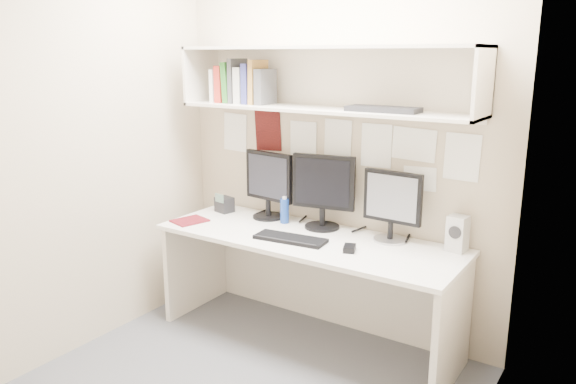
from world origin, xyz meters
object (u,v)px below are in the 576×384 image
Objects in this scene: desk at (307,289)px; keyboard at (290,239)px; monitor_left at (269,182)px; speaker at (457,233)px; desk_phone at (224,204)px; monitor_right at (392,203)px; maroon_notebook at (190,221)px; monitor_center at (323,189)px.

keyboard is at bearing -110.72° from desk.
monitor_left reaches higher than desk.
desk_phone is at bearing -170.59° from speaker.
maroon_notebook is (-1.34, -0.39, -0.24)m from monitor_right.
monitor_center is at bearing -177.23° from monitor_right.
desk_phone is (-0.77, 0.28, 0.05)m from keyboard.
desk is at bearing -152.56° from monitor_right.
monitor_center is at bearing 16.96° from desk_phone.
monitor_right is at bearing 31.87° from maroon_notebook.
speaker is 1.70m from desk_phone.
speaker is at bearing 8.57° from monitor_left.
maroon_notebook is at bearing -160.96° from monitor_right.
desk_phone is at bearing -163.08° from monitor_left.
monitor_right is 2.05× the size of speaker.
desk_phone is (-1.30, -0.06, -0.19)m from monitor_right.
speaker is at bearing 16.25° from desk.
speaker is at bearing -8.25° from monitor_center.
monitor_left reaches higher than speaker.
speaker is at bearing 29.40° from maroon_notebook.
keyboard is (-0.03, -0.35, -0.26)m from monitor_center.
monitor_right is 1.31m from desk_phone.
desk_phone is (0.04, 0.33, 0.05)m from maroon_notebook.
keyboard is at bearing -33.35° from monitor_left.
monitor_center is 0.43m from keyboard.
monitor_left is 1.35m from speaker.
monitor_center is 2.21× the size of maroon_notebook.
desk is 0.80m from monitor_right.
desk_phone is at bearing -174.45° from monitor_right.
desk_phone is (-1.70, -0.10, -0.05)m from speaker.
speaker is at bearing 8.04° from monitor_right.
monitor_center is (0.44, -0.00, 0.01)m from monitor_left.
monitor_left is at bearing 59.66° from maroon_notebook.
monitor_right is 1.97× the size of maroon_notebook.
speaker is (0.88, 0.26, 0.47)m from desk.
monitor_center reaches higher than monitor_right.
maroon_notebook is (-0.85, -0.39, -0.26)m from monitor_center.
desk is 4.51× the size of monitor_right.
desk is 4.22× the size of monitor_left.
desk is at bearing 26.87° from maroon_notebook.
desk is 0.95m from maroon_notebook.
monitor_left is at bearing 154.42° from desk.
monitor_center is at bearing 78.23° from keyboard.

